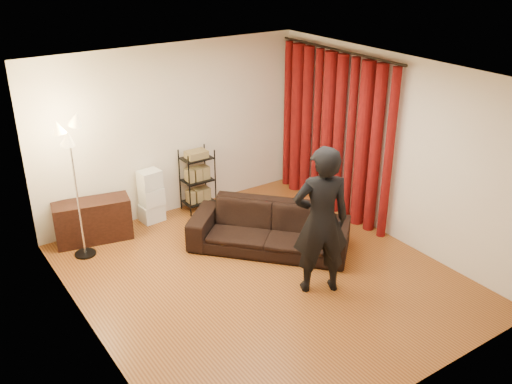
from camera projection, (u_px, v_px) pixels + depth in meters
floor at (262, 277)px, 7.58m from camera, size 5.00×5.00×0.00m
ceiling at (264, 75)px, 6.46m from camera, size 5.00×5.00×0.00m
wall_back at (172, 131)px, 8.90m from camera, size 5.00×0.00×5.00m
wall_front at (421, 276)px, 5.14m from camera, size 5.00×0.00×5.00m
wall_left at (84, 233)px, 5.87m from camera, size 0.00×5.00×5.00m
wall_right at (392, 149)px, 8.17m from camera, size 0.00×5.00×5.00m
curtain_rod at (339, 50)px, 8.46m from camera, size 0.04×2.65×0.04m
curtain at (333, 134)px, 8.99m from camera, size 0.22×2.65×2.55m
sofa at (269, 228)px, 8.13m from camera, size 2.16×2.24×0.65m
person at (321, 221)px, 6.94m from camera, size 0.84×0.72×1.94m
media_cabinet at (93, 221)px, 8.36m from camera, size 1.15×0.62×0.64m
storage_boxes at (151, 196)px, 8.88m from camera, size 0.37×0.31×0.86m
wire_shelf at (198, 180)px, 9.23m from camera, size 0.56×0.48×1.04m
floor_lamp at (77, 191)px, 7.69m from camera, size 0.37×0.37×1.98m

